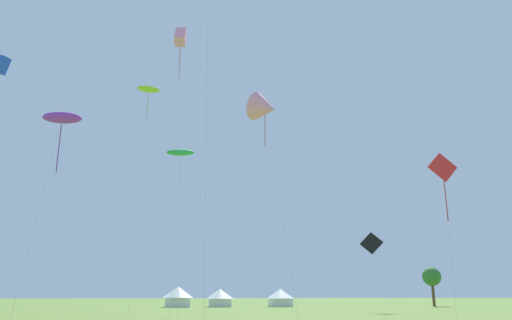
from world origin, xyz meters
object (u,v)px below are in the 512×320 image
at_px(kite_lime_parafoil, 148,90).
at_px(kite_green_parafoil, 180,153).
at_px(festival_tent_center, 178,296).
at_px(kite_red_diamond, 443,170).
at_px(tree_distant_left, 432,277).
at_px(kite_black_diamond, 371,243).
at_px(festival_tent_left, 280,297).
at_px(kite_pink_delta, 265,108).
at_px(festival_tent_right, 220,297).
at_px(kite_pink_box, 181,38).
at_px(kite_blue_box, 2,66).
at_px(kite_purple_parafoil, 62,118).

xyz_separation_m(kite_lime_parafoil, kite_green_parafoil, (4.49, -10.88, -11.23)).
height_order(kite_green_parafoil, festival_tent_center, kite_green_parafoil).
xyz_separation_m(kite_red_diamond, tree_distant_left, (20.98, 42.88, -6.13)).
distance_m(kite_black_diamond, tree_distant_left, 26.85).
bearing_deg(festival_tent_left, kite_pink_delta, -103.07).
height_order(kite_red_diamond, tree_distant_left, kite_red_diamond).
distance_m(festival_tent_center, festival_tent_right, 6.24).
relative_size(kite_pink_box, festival_tent_left, 7.00).
bearing_deg(kite_lime_parafoil, kite_blue_box, -137.50).
relative_size(kite_green_parafoil, festival_tent_center, 3.56).
xyz_separation_m(kite_green_parafoil, tree_distant_left, (40.17, 27.98, -11.01)).
xyz_separation_m(kite_pink_box, kite_black_diamond, (22.93, 9.78, -19.57)).
bearing_deg(kite_blue_box, festival_tent_left, 41.97).
bearing_deg(festival_tent_left, kite_pink_box, -117.70).
xyz_separation_m(kite_black_diamond, kite_red_diamond, (-3.31, -22.92, 2.97)).
bearing_deg(kite_blue_box, kite_pink_delta, -9.11).
xyz_separation_m(kite_pink_delta, kite_black_diamond, (14.76, 13.00, -11.07)).
height_order(kite_lime_parafoil, kite_purple_parafoil, kite_lime_parafoil).
distance_m(kite_pink_box, kite_pink_delta, 12.22).
distance_m(kite_blue_box, kite_lime_parafoil, 17.85).
bearing_deg(kite_pink_box, kite_blue_box, 177.26).
relative_size(kite_green_parafoil, festival_tent_right, 3.98).
bearing_deg(kite_green_parafoil, festival_tent_center, 89.86).
bearing_deg(festival_tent_left, kite_blue_box, -138.03).
height_order(kite_black_diamond, kite_purple_parafoil, kite_purple_parafoil).
bearing_deg(kite_pink_delta, kite_green_parafoil, 147.22).
relative_size(kite_red_diamond, kite_green_parafoil, 0.75).
relative_size(festival_tent_center, festival_tent_right, 1.12).
relative_size(kite_pink_delta, kite_black_diamond, 2.26).
bearing_deg(kite_pink_box, kite_purple_parafoil, -138.53).
relative_size(kite_purple_parafoil, festival_tent_center, 3.51).
xyz_separation_m(kite_pink_delta, kite_lime_parafoil, (-12.22, 15.86, 8.00)).
xyz_separation_m(kite_lime_parafoil, festival_tent_left, (20.04, 17.81, -25.25)).
height_order(kite_pink_box, festival_tent_left, kite_pink_box).
bearing_deg(kite_blue_box, kite_green_parafoil, 3.13).
xyz_separation_m(kite_black_diamond, kite_purple_parafoil, (-31.54, -17.39, 7.54)).
height_order(kite_blue_box, kite_red_diamond, kite_blue_box).
distance_m(festival_tent_right, tree_distant_left, 34.00).
bearing_deg(festival_tent_right, kite_pink_box, -102.48).
relative_size(kite_pink_box, kite_green_parafoil, 1.78).
xyz_separation_m(kite_black_diamond, kite_green_parafoil, (-22.50, -8.02, 7.84)).
bearing_deg(tree_distant_left, kite_lime_parafoil, -159.05).
bearing_deg(kite_purple_parafoil, tree_distant_left, 37.20).
xyz_separation_m(kite_black_diamond, tree_distant_left, (17.67, 19.97, -3.16)).
xyz_separation_m(kite_lime_parafoil, kite_purple_parafoil, (-4.55, -20.25, -11.53)).
height_order(kite_pink_box, festival_tent_center, kite_pink_box).
xyz_separation_m(kite_pink_box, kite_red_diamond, (19.62, -13.14, -16.60)).
distance_m(kite_pink_box, kite_green_parafoil, 11.87).
relative_size(kite_black_diamond, kite_red_diamond, 0.75).
height_order(kite_pink_delta, kite_purple_parafoil, kite_pink_delta).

